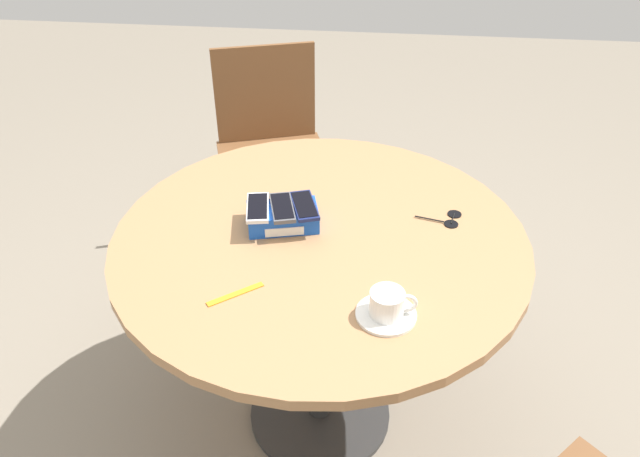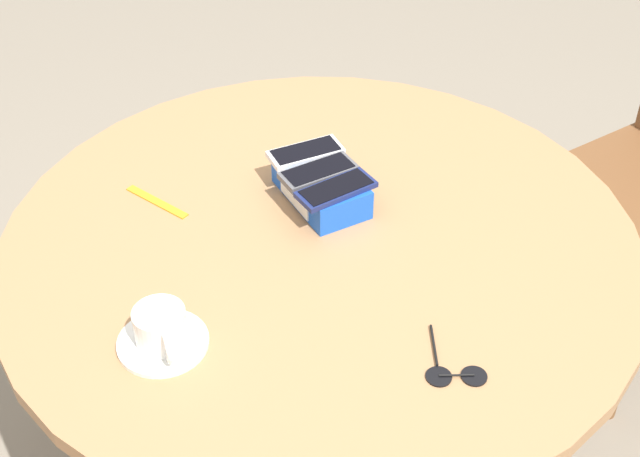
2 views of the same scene
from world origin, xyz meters
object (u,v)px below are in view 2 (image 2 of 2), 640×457
(phone_box, at_px, (321,187))
(coffee_cup, at_px, (161,327))
(round_table, at_px, (320,285))
(sunglasses, at_px, (454,372))
(phone_white, at_px, (306,152))
(lanyard_strap, at_px, (157,202))
(phone_gray, at_px, (318,172))
(phone_navy, at_px, (336,189))
(saucer, at_px, (163,343))

(phone_box, height_order, coffee_cup, coffee_cup)
(round_table, distance_m, sunglasses, 0.39)
(round_table, height_order, sunglasses, sunglasses)
(phone_white, bearing_deg, phone_box, 10.49)
(round_table, height_order, lanyard_strap, lanyard_strap)
(coffee_cup, height_order, lanyard_strap, coffee_cup)
(phone_gray, distance_m, coffee_cup, 0.43)
(phone_gray, relative_size, phone_navy, 0.98)
(sunglasses, bearing_deg, saucer, -112.64)
(phone_gray, height_order, sunglasses, phone_gray)
(phone_box, bearing_deg, saucer, -48.53)
(phone_navy, bearing_deg, coffee_cup, -55.48)
(coffee_cup, bearing_deg, phone_navy, 124.52)
(phone_gray, height_order, lanyard_strap, phone_gray)
(round_table, bearing_deg, sunglasses, 17.21)
(round_table, bearing_deg, coffee_cup, -57.92)
(phone_gray, xyz_separation_m, coffee_cup, (0.29, -0.32, -0.02))
(phone_gray, xyz_separation_m, lanyard_strap, (-0.07, -0.29, -0.06))
(phone_white, bearing_deg, coffee_cup, -41.45)
(round_table, bearing_deg, phone_white, 173.95)
(phone_navy, relative_size, coffee_cup, 1.39)
(phone_box, relative_size, sunglasses, 1.59)
(phone_box, bearing_deg, sunglasses, 9.81)
(phone_white, xyz_separation_m, coffee_cup, (0.35, -0.31, -0.02))
(round_table, distance_m, phone_gray, 0.21)
(round_table, bearing_deg, lanyard_strap, -123.47)
(phone_navy, height_order, sunglasses, phone_navy)
(phone_gray, bearing_deg, saucer, -48.17)
(round_table, height_order, saucer, saucer)
(phone_gray, relative_size, sunglasses, 1.13)
(phone_navy, distance_m, sunglasses, 0.41)
(saucer, bearing_deg, phone_white, 138.33)
(phone_navy, distance_m, lanyard_strap, 0.33)
(phone_box, bearing_deg, phone_gray, -80.20)
(phone_white, relative_size, phone_gray, 0.97)
(round_table, distance_m, phone_white, 0.25)
(phone_box, height_order, phone_navy, phone_navy)
(phone_gray, bearing_deg, lanyard_strap, -103.50)
(phone_box, height_order, phone_white, phone_white)
(saucer, bearing_deg, phone_box, 131.47)
(phone_box, bearing_deg, coffee_cup, -48.26)
(round_table, xyz_separation_m, lanyard_strap, (-0.17, -0.26, 0.11))
(phone_box, height_order, sunglasses, phone_box)
(coffee_cup, distance_m, lanyard_strap, 0.36)
(phone_white, bearing_deg, phone_navy, 10.94)
(phone_white, bearing_deg, phone_gray, 6.05)
(phone_white, relative_size, lanyard_strap, 1.00)
(round_table, height_order, phone_navy, phone_navy)
(phone_white, xyz_separation_m, sunglasses, (0.52, 0.09, -0.06))
(phone_box, distance_m, phone_white, 0.07)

